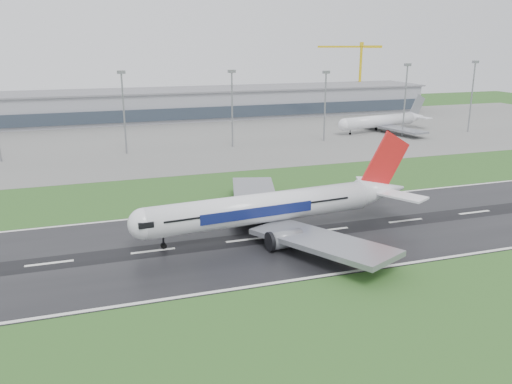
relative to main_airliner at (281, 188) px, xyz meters
name	(u,v)px	position (x,y,z in m)	size (l,w,h in m)	color
ground	(405,221)	(30.95, -3.08, -10.10)	(520.00, 520.00, 0.00)	#27521E
runway	(405,221)	(30.95, -3.08, -10.05)	(400.00, 45.00, 0.10)	black
apron	(249,135)	(30.95, 121.92, -10.06)	(400.00, 130.00, 0.08)	slate
terminal	(216,103)	(30.95, 181.92, -2.60)	(240.00, 36.00, 15.00)	gray
main_airliner	(281,188)	(0.00, 0.00, 0.00)	(67.73, 64.50, 20.00)	white
parked_airliner	(382,115)	(93.02, 110.92, -2.21)	(53.27, 49.60, 15.62)	silver
tower_crane	(360,75)	(128.28, 196.92, 10.01)	(40.39, 2.20, 40.22)	gold
floodmast_1	(124,115)	(-25.43, 96.92, 4.73)	(0.64, 0.64, 29.65)	gray
floodmast_2	(232,111)	(16.33, 96.92, 4.50)	(0.64, 0.64, 29.19)	gray
floodmast_3	(325,108)	(56.69, 96.92, 3.96)	(0.64, 0.64, 28.11)	gray
floodmast_4	(405,102)	(95.32, 96.92, 5.18)	(0.64, 0.64, 30.55)	gray
floodmast_5	(471,98)	(130.78, 96.92, 5.53)	(0.64, 0.64, 31.26)	gray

